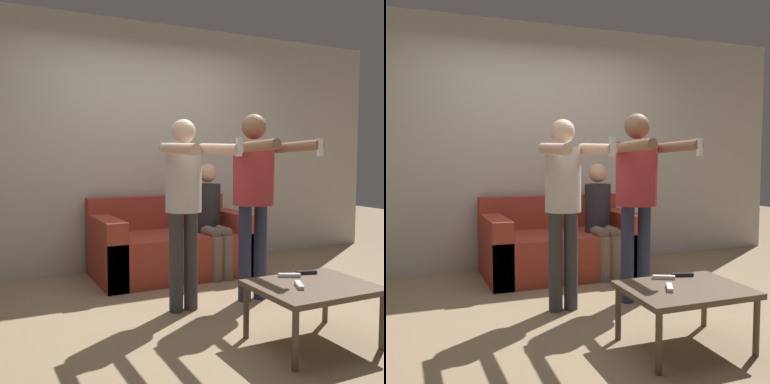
{
  "view_description": "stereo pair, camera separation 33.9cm",
  "coord_description": "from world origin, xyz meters",
  "views": [
    {
      "loc": [
        -1.63,
        -3.09,
        1.22
      ],
      "look_at": [
        0.14,
        0.64,
        0.9
      ],
      "focal_mm": 42.0,
      "sensor_mm": 36.0,
      "label": 1
    },
    {
      "loc": [
        -1.32,
        -3.23,
        1.22
      ],
      "look_at": [
        0.14,
        0.64,
        0.9
      ],
      "focal_mm": 42.0,
      "sensor_mm": 36.0,
      "label": 2
    }
  ],
  "objects": [
    {
      "name": "person_standing_right",
      "position": [
        0.46,
        0.08,
        1.0
      ],
      "size": [
        0.47,
        0.78,
        1.58
      ],
      "color": "#282D47",
      "rests_on": "ground_plane"
    },
    {
      "name": "couch",
      "position": [
        0.14,
        1.2,
        0.28
      ],
      "size": [
        1.56,
        0.89,
        0.8
      ],
      "color": "#9E3828",
      "rests_on": "ground_plane"
    },
    {
      "name": "remote_far",
      "position": [
        0.44,
        -0.62,
        0.41
      ],
      "size": [
        0.15,
        0.08,
        0.02
      ],
      "color": "black",
      "rests_on": "coffee_table"
    },
    {
      "name": "wall_back",
      "position": [
        0.0,
        1.68,
        1.35
      ],
      "size": [
        6.4,
        0.06,
        2.7
      ],
      "color": "#B7B2A8",
      "rests_on": "ground_plane"
    },
    {
      "name": "remote_mid",
      "position": [
        0.29,
        -0.63,
        0.41
      ],
      "size": [
        0.15,
        0.1,
        0.02
      ],
      "color": "white",
      "rests_on": "coffee_table"
    },
    {
      "name": "person_seated",
      "position": [
        0.52,
        0.98,
        0.63
      ],
      "size": [
        0.27,
        0.51,
        1.16
      ],
      "color": "#6B6051",
      "rests_on": "ground_plane"
    },
    {
      "name": "ground_plane",
      "position": [
        0.0,
        0.0,
        0.0
      ],
      "size": [
        14.0,
        14.0,
        0.0
      ],
      "primitive_type": "plane",
      "color": "#937A5B"
    },
    {
      "name": "coffee_table",
      "position": [
        0.31,
        -0.84,
        0.35
      ],
      "size": [
        0.77,
        0.6,
        0.4
      ],
      "color": "brown",
      "rests_on": "ground_plane"
    },
    {
      "name": "person_standing_left",
      "position": [
        -0.19,
        0.08,
        0.94
      ],
      "size": [
        0.41,
        0.72,
        1.52
      ],
      "color": "#383838",
      "rests_on": "ground_plane"
    },
    {
      "name": "remote_near",
      "position": [
        0.19,
        -0.85,
        0.41
      ],
      "size": [
        0.1,
        0.15,
        0.02
      ],
      "color": "white",
      "rests_on": "coffee_table"
    }
  ]
}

